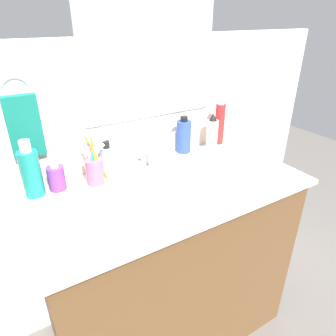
{
  "coord_description": "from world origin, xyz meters",
  "views": [
    {
      "loc": [
        -0.51,
        -0.84,
        1.37
      ],
      "look_at": [
        -0.0,
        0.0,
        0.87
      ],
      "focal_mm": 32.4,
      "sensor_mm": 36.0,
      "label": 1
    }
  ],
  "objects": [
    {
      "name": "ground_plane",
      "position": [
        0.0,
        0.0,
        0.0
      ],
      "size": [
        6.0,
        6.0,
        0.0
      ],
      "primitive_type": "plane",
      "color": "#66605B"
    },
    {
      "name": "vanity_cabinet",
      "position": [
        0.0,
        0.0,
        0.39
      ],
      "size": [
        0.99,
        0.5,
        0.78
      ],
      "primitive_type": "cube",
      "color": "brown",
      "rests_on": "ground_plane"
    },
    {
      "name": "countertop",
      "position": [
        0.0,
        0.0,
        0.79
      ],
      "size": [
        1.03,
        0.54,
        0.02
      ],
      "primitive_type": "cube",
      "color": "beige",
      "rests_on": "vanity_cabinet"
    },
    {
      "name": "backsplash",
      "position": [
        0.0,
        0.26,
        0.85
      ],
      "size": [
        1.03,
        0.02,
        0.09
      ],
      "primitive_type": "cube",
      "color": "beige",
      "rests_on": "countertop"
    },
    {
      "name": "back_wall",
      "position": [
        0.0,
        0.32,
        0.65
      ],
      "size": [
        2.13,
        0.04,
        1.3
      ],
      "primitive_type": "cube",
      "color": "white",
      "rests_on": "ground_plane"
    },
    {
      "name": "mirror_panel",
      "position": [
        0.1,
        0.3,
        1.25
      ],
      "size": [
        0.6,
        0.01,
        0.56
      ],
      "primitive_type": "cube",
      "color": "#B2BCC6"
    },
    {
      "name": "towel_ring",
      "position": [
        -0.42,
        0.3,
        1.14
      ],
      "size": [
        0.1,
        0.01,
        0.1
      ],
      "primitive_type": "torus",
      "rotation": [
        1.57,
        0.0,
        0.0
      ],
      "color": "silver"
    },
    {
      "name": "hand_towel",
      "position": [
        -0.42,
        0.28,
        1.02
      ],
      "size": [
        0.11,
        0.04,
        0.22
      ],
      "primitive_type": "cube",
      "color": "#147260"
    },
    {
      "name": "sink_basin",
      "position": [
        -0.0,
        -0.02,
        0.77
      ],
      "size": [
        0.34,
        0.34,
        0.11
      ],
      "color": "white",
      "rests_on": "countertop"
    },
    {
      "name": "faucet",
      "position": [
        -0.0,
        0.17,
        0.83
      ],
      "size": [
        0.16,
        0.1,
        0.08
      ],
      "color": "silver",
      "rests_on": "countertop"
    },
    {
      "name": "bottle_spray_red",
      "position": [
        0.43,
        0.22,
        0.9
      ],
      "size": [
        0.05,
        0.05,
        0.22
      ],
      "color": "red",
      "rests_on": "countertop"
    },
    {
      "name": "bottle_cream_purple",
      "position": [
        -0.36,
        0.18,
        0.85
      ],
      "size": [
        0.06,
        0.06,
        0.1
      ],
      "color": "#7A3899",
      "rests_on": "countertop"
    },
    {
      "name": "bottle_lotion_white",
      "position": [
        0.35,
        0.18,
        0.88
      ],
      "size": [
        0.05,
        0.05,
        0.17
      ],
      "color": "white",
      "rests_on": "countertop"
    },
    {
      "name": "bottle_gel_clear",
      "position": [
        -0.16,
        0.2,
        0.86
      ],
      "size": [
        0.05,
        0.05,
        0.14
      ],
      "color": "silver",
      "rests_on": "countertop"
    },
    {
      "name": "bottle_shampoo_blue",
      "position": [
        0.22,
        0.22,
        0.88
      ],
      "size": [
        0.07,
        0.07,
        0.17
      ],
      "color": "#2D4CB2",
      "rests_on": "countertop"
    },
    {
      "name": "bottle_mouthwash_teal",
      "position": [
        -0.44,
        0.18,
        0.89
      ],
      "size": [
        0.07,
        0.07,
        0.21
      ],
      "color": "teal",
      "rests_on": "countertop"
    },
    {
      "name": "cup_pink",
      "position": [
        -0.22,
        0.15,
        0.86
      ],
      "size": [
        0.08,
        0.06,
        0.19
      ],
      "color": "#D16693",
      "rests_on": "countertop"
    },
    {
      "name": "soap_bar",
      "position": [
        0.28,
        0.16,
        0.81
      ],
      "size": [
        0.06,
        0.04,
        0.02
      ],
      "primitive_type": "cube",
      "color": "white",
      "rests_on": "countertop"
    }
  ]
}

